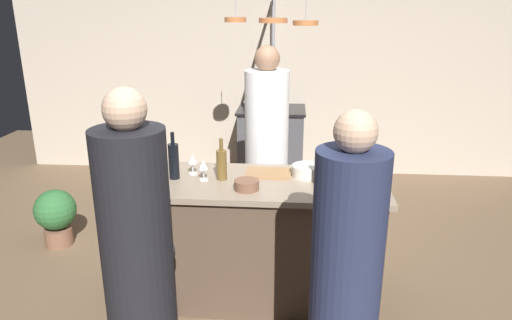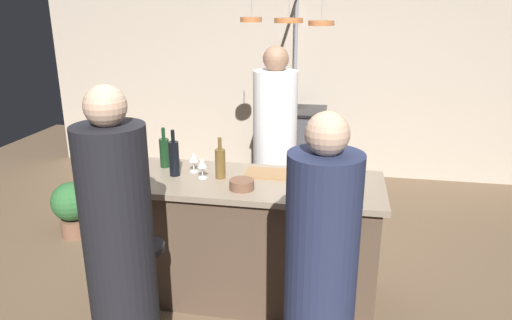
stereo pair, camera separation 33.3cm
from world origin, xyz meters
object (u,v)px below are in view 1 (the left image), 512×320
at_px(cutting_board, 268,173).
at_px(wine_glass_near_left_guest, 356,174).
at_px(bar_stool_left, 156,295).
at_px(mixing_bowl_ceramic, 307,171).
at_px(chef, 266,156).
at_px(mixing_bowl_steel, 342,168).
at_px(potted_plant, 56,214).
at_px(wine_glass_by_chef, 203,166).
at_px(guest_left, 138,265).
at_px(guest_right, 345,286).
at_px(wine_bottle_dark, 174,160).
at_px(mixing_bowl_wooden, 247,185).
at_px(wine_bottle_amber, 222,164).
at_px(wine_glass_near_right_guest, 192,160).
at_px(wine_bottle_red, 161,155).
at_px(stove_range, 271,144).
at_px(bar_stool_right, 332,303).
at_px(pepper_mill, 318,170).

distance_m(cutting_board, wine_glass_near_left_guest, 0.64).
height_order(bar_stool_left, wine_glass_near_left_guest, wine_glass_near_left_guest).
xyz_separation_m(cutting_board, mixing_bowl_ceramic, (0.28, -0.01, 0.03)).
relative_size(chef, mixing_bowl_steel, 10.49).
distance_m(potted_plant, wine_glass_by_chef, 1.75).
relative_size(guest_left, potted_plant, 3.27).
bearing_deg(mixing_bowl_ceramic, guest_right, -81.90).
bearing_deg(wine_bottle_dark, mixing_bowl_wooden, -18.11).
bearing_deg(mixing_bowl_steel, wine_bottle_amber, -167.67).
bearing_deg(wine_bottle_dark, cutting_board, 11.50).
relative_size(chef, wine_glass_by_chef, 11.96).
bearing_deg(bar_stool_left, wine_bottle_dark, 90.92).
xyz_separation_m(wine_glass_near_right_guest, wine_glass_by_chef, (0.10, -0.12, 0.00)).
bearing_deg(wine_bottle_red, stove_range, 73.15).
xyz_separation_m(guest_left, wine_bottle_red, (-0.18, 1.13, 0.23)).
relative_size(potted_plant, wine_bottle_red, 1.73).
xyz_separation_m(cutting_board, wine_glass_by_chef, (-0.44, -0.15, 0.10)).
bearing_deg(bar_stool_left, bar_stool_right, 0.00).
relative_size(stove_range, wine_glass_by_chef, 6.10).
xyz_separation_m(guest_left, wine_bottle_dark, (-0.05, 0.97, 0.24)).
xyz_separation_m(wine_glass_by_chef, mixing_bowl_ceramic, (0.71, 0.14, -0.07)).
height_order(pepper_mill, wine_glass_by_chef, pepper_mill).
xyz_separation_m(bar_stool_left, wine_glass_near_right_guest, (0.10, 0.72, 0.63)).
bearing_deg(wine_bottle_red, cutting_board, -2.24).
bearing_deg(chef, bar_stool_left, -111.88).
distance_m(wine_bottle_dark, wine_bottle_amber, 0.33).
distance_m(chef, wine_glass_near_left_guest, 1.14).
bearing_deg(wine_glass_near_right_guest, mixing_bowl_wooden, -32.72).
height_order(mixing_bowl_ceramic, mixing_bowl_wooden, mixing_bowl_ceramic).
height_order(wine_bottle_red, wine_glass_near_left_guest, wine_bottle_red).
xyz_separation_m(bar_stool_left, guest_right, (1.07, -0.39, 0.38)).
height_order(chef, potted_plant, chef).
bearing_deg(guest_right, wine_glass_by_chef, 131.40).
xyz_separation_m(guest_left, wine_glass_near_left_guest, (1.19, 0.87, 0.22)).
bearing_deg(wine_glass_near_left_guest, chef, 124.65).
distance_m(guest_right, mixing_bowl_ceramic, 1.16).
distance_m(guest_left, bar_stool_right, 1.16).
bearing_deg(stove_range, guest_left, -98.50).
height_order(wine_bottle_amber, wine_glass_by_chef, wine_bottle_amber).
bearing_deg(stove_range, wine_bottle_red, -106.85).
distance_m(wine_glass_near_right_guest, mixing_bowl_steel, 1.07).
xyz_separation_m(chef, wine_glass_near_left_guest, (0.64, -0.93, 0.20)).
distance_m(bar_stool_right, mixing_bowl_ceramic, 0.94).
bearing_deg(wine_bottle_dark, stove_range, 77.18).
relative_size(chef, pepper_mill, 8.32).
distance_m(guest_left, wine_glass_near_right_guest, 1.09).
bearing_deg(wine_glass_by_chef, potted_plant, 156.58).
bearing_deg(bar_stool_left, mixing_bowl_steel, 35.07).
height_order(guest_left, wine_glass_near_left_guest, guest_left).
height_order(cutting_board, mixing_bowl_steel, mixing_bowl_steel).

